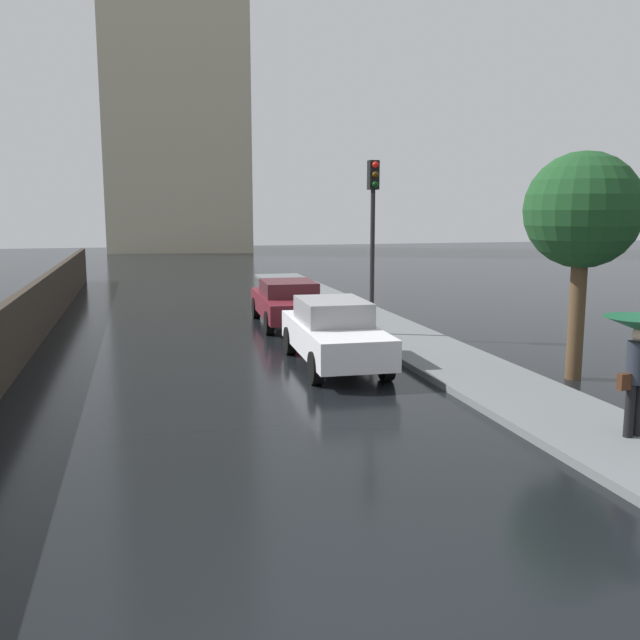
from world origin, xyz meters
The scene contains 7 objects.
ground centered at (0.00, 0.00, 0.00)m, with size 120.00×120.00×0.00m, color black.
car_maroon_near_kerb centered at (2.65, 15.09, 0.71)m, with size 1.95×4.65×1.34m.
car_white_mid_road centered at (2.50, 9.45, 0.76)m, with size 1.81×4.53×1.48m.
pedestrian_with_umbrella_near centered at (5.40, 3.29, 1.58)m, with size 1.04×1.04×1.79m.
traffic_light centered at (4.36, 12.33, 3.29)m, with size 0.26×0.39×4.57m.
street_tree_near centered at (6.98, 7.08, 3.41)m, with size 2.32×2.32×4.61m.
distant_tower centered at (1.95, 54.46, 17.28)m, with size 12.23×11.12×34.56m.
Camera 1 is at (-1.55, -5.13, 3.49)m, focal length 38.90 mm.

